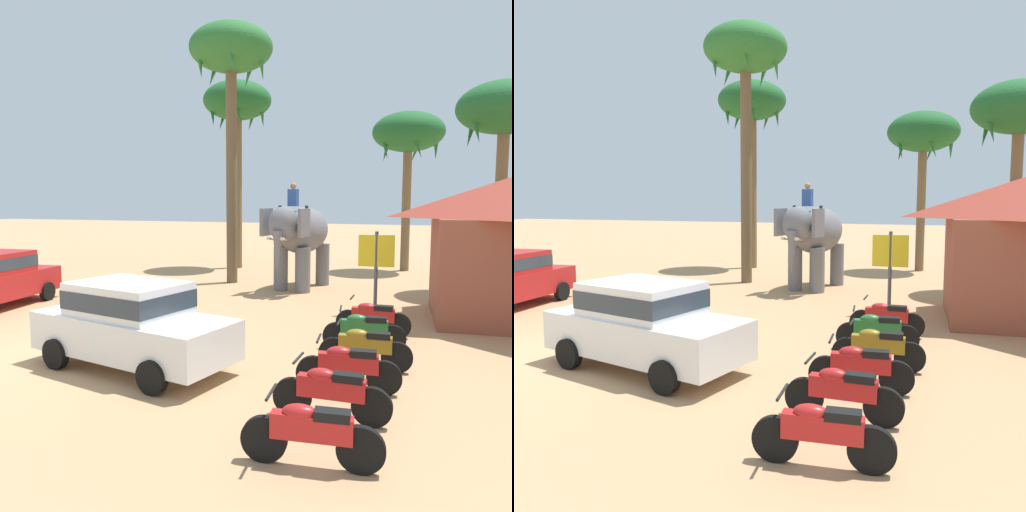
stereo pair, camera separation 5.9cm
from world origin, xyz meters
TOP-DOWN VIEW (x-y plane):
  - ground_plane at (0.00, 0.00)m, footprint 120.00×120.00m
  - car_sedan_foreground at (1.59, -0.10)m, footprint 4.38×2.58m
  - elephant_with_mahout at (2.37, 9.88)m, footprint 2.14×3.99m
  - motorcycle_nearest_camera at (5.78, -2.71)m, footprint 1.80×0.55m
  - motorcycle_second_in_row at (5.75, -1.29)m, footprint 1.80×0.55m
  - motorcycle_mid_row at (5.79, -0.03)m, footprint 1.80×0.55m
  - motorcycle_fourth_in_row at (5.91, 1.27)m, footprint 1.80×0.55m
  - motorcycle_far_in_row at (5.71, 2.59)m, footprint 1.80×0.55m
  - motorcycle_end_of_row at (5.75, 3.91)m, footprint 1.80×0.55m
  - palm_tree_behind_elephant at (5.74, 16.19)m, footprint 3.20×3.20m
  - palm_tree_near_hut at (9.17, 11.26)m, footprint 3.20×3.20m
  - palm_tree_left_of_road at (-1.92, 14.65)m, footprint 3.20×3.20m
  - palm_tree_far_back at (-0.51, 10.37)m, footprint 3.20×3.20m
  - signboard_yellow at (5.54, 6.24)m, footprint 1.00×0.10m

SIDE VIEW (x-z plane):
  - ground_plane at x=0.00m, z-range 0.00..0.00m
  - motorcycle_nearest_camera at x=5.78m, z-range -0.01..0.93m
  - motorcycle_second_in_row at x=5.75m, z-range -0.01..0.93m
  - motorcycle_mid_row at x=5.79m, z-range -0.01..0.93m
  - motorcycle_fourth_in_row at x=5.91m, z-range -0.01..0.93m
  - motorcycle_far_in_row at x=5.71m, z-range -0.01..0.93m
  - motorcycle_end_of_row at x=5.75m, z-range -0.01..0.93m
  - car_sedan_foreground at x=1.59m, z-range 0.08..1.78m
  - signboard_yellow at x=5.54m, z-range 0.49..2.89m
  - elephant_with_mahout at x=2.37m, z-range 0.05..3.93m
  - palm_tree_behind_elephant at x=5.74m, z-range 2.53..9.74m
  - palm_tree_near_hut at x=9.17m, z-range 2.57..9.88m
  - palm_tree_left_of_road at x=-1.92m, z-range 3.21..12.01m
  - palm_tree_far_back at x=-0.51m, z-range 3.68..13.61m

